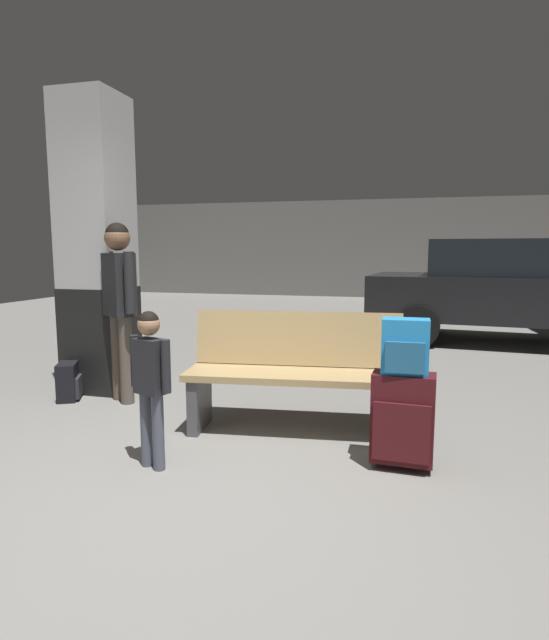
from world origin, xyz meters
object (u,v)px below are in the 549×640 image
child (150,373)px  parked_car_near (513,289)px  backpack_bright (405,347)px  bench (295,373)px  structural_pillar (97,247)px  adult (119,293)px  suitcase (403,419)px  backpack_dark_floor (69,382)px

child → parked_car_near: (2.97, 5.29, 0.20)m
backpack_bright → parked_car_near: 5.12m
child → bench: bearing=51.7°
structural_pillar → adult: (0.43, -0.34, -0.40)m
backpack_bright → bench: bearing=147.8°
bench → suitcase: bench is taller
adult → backpack_dark_floor: size_ratio=4.69×
adult → parked_car_near: size_ratio=0.38×
adult → structural_pillar: bearing=141.7°
structural_pillar → child: size_ratio=2.82×
suitcase → parked_car_near: 5.14m
bench → backpack_bright: backpack_bright is taller
suitcase → backpack_dark_floor: suitcase is taller
child → parked_car_near: bearing=60.7°
adult → parked_car_near: 5.65m
suitcase → child: 1.58m
suitcase → parked_car_near: parked_car_near is taller
backpack_bright → child: child is taller
suitcase → child: child is taller
suitcase → backpack_dark_floor: (-2.96, 0.75, -0.15)m
bench → backpack_dark_floor: (-2.16, 0.25, -0.28)m
structural_pillar → backpack_dark_floor: (-0.07, -0.43, -1.22)m
adult → child: bearing=-52.2°
suitcase → child: size_ratio=0.61×
backpack_bright → parked_car_near: (1.47, 4.90, 0.03)m
backpack_dark_floor → parked_car_near: size_ratio=0.08×
backpack_dark_floor → child: bearing=-38.0°
bench → backpack_dark_floor: 2.20m
structural_pillar → child: 2.23m
bench → parked_car_near: (2.27, 4.40, 0.36)m
structural_pillar → parked_car_near: bearing=40.5°
structural_pillar → backpack_dark_floor: bearing=-99.8°
structural_pillar → parked_car_near: size_ratio=0.66×
backpack_dark_floor → adult: bearing=10.0°
backpack_bright → parked_car_near: parked_car_near is taller
child → backpack_dark_floor: (-1.46, 1.14, -0.44)m
bench → backpack_bright: (0.80, -0.50, 0.33)m
bench → backpack_bright: bearing=-32.2°
parked_car_near → backpack_dark_floor: bearing=-136.8°
bench → backpack_dark_floor: bench is taller
bench → child: child is taller
structural_pillar → bench: structural_pillar is taller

